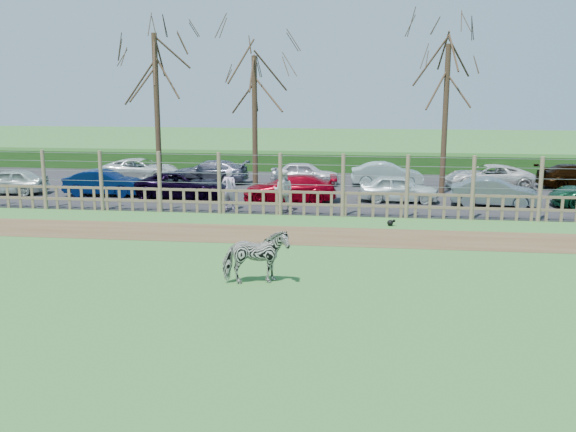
# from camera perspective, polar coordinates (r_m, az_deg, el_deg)

# --- Properties ---
(ground) EXTENTS (120.00, 120.00, 0.00)m
(ground) POSITION_cam_1_polar(r_m,az_deg,el_deg) (18.21, -4.12, -4.89)
(ground) COLOR #529547
(ground) RESTS_ON ground
(dirt_strip) EXTENTS (34.00, 2.80, 0.01)m
(dirt_strip) POSITION_cam_1_polar(r_m,az_deg,el_deg) (22.49, -1.89, -1.65)
(dirt_strip) COLOR brown
(dirt_strip) RESTS_ON ground
(asphalt) EXTENTS (44.00, 13.00, 0.04)m
(asphalt) POSITION_cam_1_polar(r_m,az_deg,el_deg) (32.22, 0.91, 2.43)
(asphalt) COLOR #232326
(asphalt) RESTS_ON ground
(hedge) EXTENTS (46.00, 2.00, 1.10)m
(hedge) POSITION_cam_1_polar(r_m,az_deg,el_deg) (39.05, 2.04, 4.82)
(hedge) COLOR #1E4716
(hedge) RESTS_ON ground
(fence) EXTENTS (30.16, 0.16, 2.50)m
(fence) POSITION_cam_1_polar(r_m,az_deg,el_deg) (25.73, -0.68, 1.86)
(fence) COLOR brown
(fence) RESTS_ON ground
(tree_left) EXTENTS (4.80, 4.80, 7.88)m
(tree_left) POSITION_cam_1_polar(r_m,az_deg,el_deg) (31.25, -11.69, 12.21)
(tree_left) COLOR #3D2B1E
(tree_left) RESTS_ON ground
(tree_mid) EXTENTS (4.80, 4.80, 6.83)m
(tree_mid) POSITION_cam_1_polar(r_m,az_deg,el_deg) (31.10, -3.00, 11.05)
(tree_mid) COLOR #3D2B1E
(tree_mid) RESTS_ON ground
(tree_right) EXTENTS (4.80, 4.80, 7.35)m
(tree_right) POSITION_cam_1_polar(r_m,az_deg,el_deg) (31.31, 13.94, 11.43)
(tree_right) COLOR #3D2B1E
(tree_right) RESTS_ON ground
(zebra) EXTENTS (1.87, 1.25, 1.45)m
(zebra) POSITION_cam_1_polar(r_m,az_deg,el_deg) (16.87, -2.89, -3.66)
(zebra) COLOR gray
(zebra) RESTS_ON ground
(visitor_a) EXTENTS (0.67, 0.48, 1.72)m
(visitor_a) POSITION_cam_1_polar(r_m,az_deg,el_deg) (26.73, -5.23, 2.39)
(visitor_a) COLOR silver
(visitor_a) RESTS_ON asphalt
(visitor_b) EXTENTS (0.90, 0.74, 1.72)m
(visitor_b) POSITION_cam_1_polar(r_m,az_deg,el_deg) (26.29, -0.42, 2.29)
(visitor_b) COLOR silver
(visitor_b) RESTS_ON asphalt
(crow) EXTENTS (0.31, 0.23, 0.25)m
(crow) POSITION_cam_1_polar(r_m,az_deg,el_deg) (24.15, 9.11, -0.58)
(crow) COLOR black
(crow) RESTS_ON ground
(car_0) EXTENTS (3.67, 1.83, 1.20)m
(car_0) POSITION_cam_1_polar(r_m,az_deg,el_deg) (33.26, -23.54, 2.83)
(car_0) COLOR #B5C2BA
(car_0) RESTS_ON asphalt
(car_1) EXTENTS (3.67, 1.36, 1.20)m
(car_1) POSITION_cam_1_polar(r_m,az_deg,el_deg) (31.31, -16.03, 2.86)
(car_1) COLOR #041544
(car_1) RESTS_ON asphalt
(car_2) EXTENTS (4.54, 2.54, 1.20)m
(car_2) POSITION_cam_1_polar(r_m,az_deg,el_deg) (29.75, -9.23, 2.72)
(car_2) COLOR black
(car_2) RESTS_ON asphalt
(car_3) EXTENTS (4.27, 2.06, 1.20)m
(car_3) POSITION_cam_1_polar(r_m,az_deg,el_deg) (28.47, 0.17, 2.47)
(car_3) COLOR #980214
(car_3) RESTS_ON asphalt
(car_4) EXTENTS (3.55, 1.50, 1.20)m
(car_4) POSITION_cam_1_polar(r_m,az_deg,el_deg) (28.89, 9.82, 2.44)
(car_4) COLOR silver
(car_4) RESTS_ON asphalt
(car_5) EXTENTS (3.78, 1.76, 1.20)m
(car_5) POSITION_cam_1_polar(r_m,az_deg,el_deg) (28.76, 17.89, 2.00)
(car_5) COLOR slate
(car_5) RESTS_ON asphalt
(car_8) EXTENTS (4.32, 2.01, 1.20)m
(car_8) POSITION_cam_1_polar(r_m,az_deg,el_deg) (35.72, -12.94, 4.05)
(car_8) COLOR silver
(car_8) RESTS_ON asphalt
(car_9) EXTENTS (4.19, 1.82, 1.20)m
(car_9) POSITION_cam_1_polar(r_m,az_deg,el_deg) (34.20, -7.01, 3.93)
(car_9) COLOR #535569
(car_9) RESTS_ON asphalt
(car_10) EXTENTS (3.54, 1.47, 1.20)m
(car_10) POSITION_cam_1_polar(r_m,az_deg,el_deg) (33.34, 1.52, 3.81)
(car_10) COLOR silver
(car_10) RESTS_ON asphalt
(car_11) EXTENTS (3.71, 1.49, 1.20)m
(car_11) POSITION_cam_1_polar(r_m,az_deg,el_deg) (33.42, 8.78, 3.70)
(car_11) COLOR #ABC6C0
(car_11) RESTS_ON asphalt
(car_12) EXTENTS (4.46, 2.32, 1.20)m
(car_12) POSITION_cam_1_polar(r_m,az_deg,el_deg) (33.65, 17.36, 3.36)
(car_12) COLOR silver
(car_12) RESTS_ON asphalt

